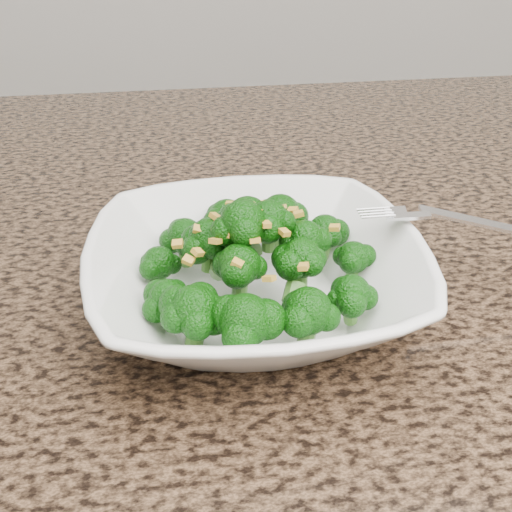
{
  "coord_description": "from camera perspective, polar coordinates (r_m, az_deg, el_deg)",
  "views": [
    {
      "loc": [
        -0.19,
        -0.22,
        1.19
      ],
      "look_at": [
        -0.13,
        0.19,
        0.95
      ],
      "focal_mm": 45.0,
      "sensor_mm": 36.0,
      "label": 1
    }
  ],
  "objects": [
    {
      "name": "granite_counter",
      "position": [
        0.63,
        10.35,
        0.77
      ],
      "size": [
        1.64,
        1.04,
        0.03
      ],
      "primitive_type": "cube",
      "color": "brown",
      "rests_on": "cabinet"
    },
    {
      "name": "bowl",
      "position": [
        0.49,
        -0.0,
        -1.92
      ],
      "size": [
        0.25,
        0.25,
        0.06
      ],
      "primitive_type": "imported",
      "rotation": [
        0.0,
        0.0,
        -0.0
      ],
      "color": "white",
      "rests_on": "granite_counter"
    },
    {
      "name": "broccoli_pile",
      "position": [
        0.46,
        -0.0,
        4.66
      ],
      "size": [
        0.22,
        0.22,
        0.06
      ],
      "primitive_type": null,
      "color": "#0D4B08",
      "rests_on": "bowl"
    },
    {
      "name": "garlic_topping",
      "position": [
        0.44,
        -0.0,
        8.61
      ],
      "size": [
        0.13,
        0.13,
        0.01
      ],
      "primitive_type": null,
      "color": "gold",
      "rests_on": "broccoli_pile"
    },
    {
      "name": "fork",
      "position": [
        0.51,
        14.52,
        3.46
      ],
      "size": [
        0.17,
        0.06,
        0.01
      ],
      "primitive_type": null,
      "rotation": [
        0.0,
        0.0,
        -0.21
      ],
      "color": "silver",
      "rests_on": "bowl"
    }
  ]
}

